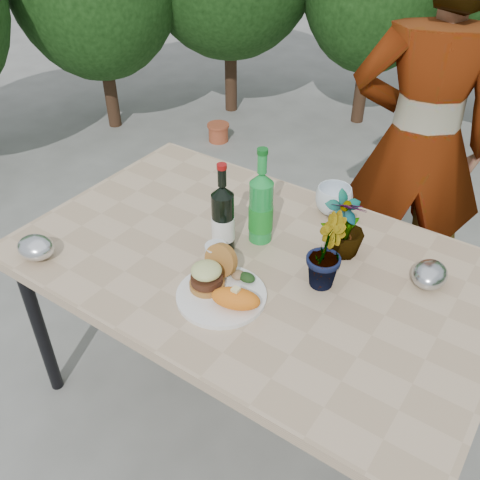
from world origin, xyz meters
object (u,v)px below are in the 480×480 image
Objects in this scene: wine_bottle at (223,219)px; patio_table at (253,272)px; dinner_plate at (221,295)px; person at (420,146)px.

patio_table is at bearing 26.49° from wine_bottle.
dinner_plate is (0.02, -0.21, 0.06)m from patio_table.
wine_bottle is (-0.12, -0.01, 0.18)m from patio_table.
dinner_plate is at bearing -32.18° from wine_bottle.
wine_bottle is 0.99m from person.
wine_bottle is at bearing -176.92° from patio_table.
person reaches higher than dinner_plate.
wine_bottle is (-0.14, 0.21, 0.11)m from dinner_plate.
dinner_plate is 0.16× the size of person.
dinner_plate reaches higher than patio_table.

